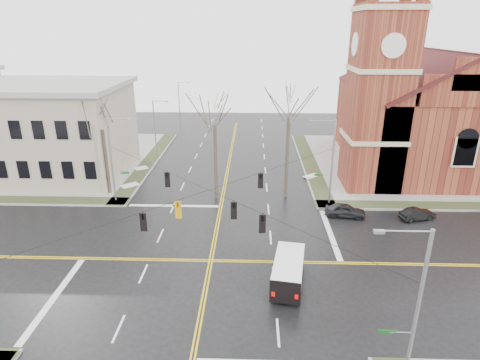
{
  "coord_description": "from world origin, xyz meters",
  "views": [
    {
      "loc": [
        3.3,
        -27.89,
        17.72
      ],
      "look_at": [
        2.18,
        6.0,
        4.74
      ],
      "focal_mm": 30.0,
      "sensor_mm": 36.0,
      "label": 1
    }
  ],
  "objects_px": {
    "streetlight_north_a": "(156,126)",
    "tree_ne": "(289,112)",
    "parked_car_a": "(345,210)",
    "church": "(419,104)",
    "streetlight_north_b": "(180,102)",
    "tree_nw_near": "(215,120)",
    "cargo_van": "(289,269)",
    "signal_pole_ne": "(331,160)",
    "signal_pole_se": "(415,306)",
    "tree_nw_far": "(102,125)",
    "signal_pole_nw": "(113,158)",
    "parked_car_b": "(417,214)"
  },
  "relations": [
    {
      "from": "parked_car_b",
      "to": "signal_pole_nw",
      "type": "bearing_deg",
      "value": 67.5
    },
    {
      "from": "signal_pole_se",
      "to": "streetlight_north_a",
      "type": "relative_size",
      "value": 1.12
    },
    {
      "from": "parked_car_a",
      "to": "streetlight_north_b",
      "type": "bearing_deg",
      "value": 39.94
    },
    {
      "from": "parked_car_b",
      "to": "tree_ne",
      "type": "distance_m",
      "value": 16.29
    },
    {
      "from": "signal_pole_nw",
      "to": "church",
      "type": "bearing_deg",
      "value": 20.21
    },
    {
      "from": "signal_pole_nw",
      "to": "streetlight_north_b",
      "type": "distance_m",
      "value": 36.51
    },
    {
      "from": "streetlight_north_a",
      "to": "parked_car_a",
      "type": "bearing_deg",
      "value": -39.99
    },
    {
      "from": "tree_ne",
      "to": "tree_nw_near",
      "type": "bearing_deg",
      "value": -174.59
    },
    {
      "from": "signal_pole_ne",
      "to": "tree_nw_near",
      "type": "relative_size",
      "value": 0.74
    },
    {
      "from": "streetlight_north_b",
      "to": "cargo_van",
      "type": "distance_m",
      "value": 53.54
    },
    {
      "from": "signal_pole_nw",
      "to": "streetlight_north_a",
      "type": "distance_m",
      "value": 16.52
    },
    {
      "from": "signal_pole_ne",
      "to": "parked_car_b",
      "type": "distance_m",
      "value": 9.88
    },
    {
      "from": "signal_pole_nw",
      "to": "parked_car_b",
      "type": "relative_size",
      "value": 2.56
    },
    {
      "from": "signal_pole_se",
      "to": "streetlight_north_a",
      "type": "height_order",
      "value": "signal_pole_se"
    },
    {
      "from": "parked_car_a",
      "to": "cargo_van",
      "type": "bearing_deg",
      "value": 159.4
    },
    {
      "from": "tree_ne",
      "to": "tree_nw_far",
      "type": "bearing_deg",
      "value": -179.92
    },
    {
      "from": "signal_pole_se",
      "to": "parked_car_a",
      "type": "distance_m",
      "value": 20.51
    },
    {
      "from": "signal_pole_ne",
      "to": "signal_pole_se",
      "type": "relative_size",
      "value": 1.0
    },
    {
      "from": "cargo_van",
      "to": "parked_car_b",
      "type": "height_order",
      "value": "cargo_van"
    },
    {
      "from": "signal_pole_nw",
      "to": "streetlight_north_a",
      "type": "bearing_deg",
      "value": 87.68
    },
    {
      "from": "tree_nw_far",
      "to": "tree_ne",
      "type": "relative_size",
      "value": 0.83
    },
    {
      "from": "streetlight_north_b",
      "to": "tree_nw_near",
      "type": "height_order",
      "value": "tree_nw_near"
    },
    {
      "from": "signal_pole_nw",
      "to": "parked_car_a",
      "type": "height_order",
      "value": "signal_pole_nw"
    },
    {
      "from": "church",
      "to": "tree_ne",
      "type": "distance_m",
      "value": 21.02
    },
    {
      "from": "signal_pole_se",
      "to": "parked_car_a",
      "type": "xyz_separation_m",
      "value": [
        1.24,
        20.02,
        -4.28
      ]
    },
    {
      "from": "signal_pole_ne",
      "to": "parked_car_b",
      "type": "bearing_deg",
      "value": -22.6
    },
    {
      "from": "church",
      "to": "tree_ne",
      "type": "xyz_separation_m",
      "value": [
        -17.75,
        -11.22,
        1.07
      ]
    },
    {
      "from": "signal_pole_nw",
      "to": "tree_ne",
      "type": "height_order",
      "value": "tree_ne"
    },
    {
      "from": "parked_car_b",
      "to": "tree_nw_far",
      "type": "height_order",
      "value": "tree_nw_far"
    },
    {
      "from": "parked_car_a",
      "to": "tree_nw_near",
      "type": "bearing_deg",
      "value": 81.42
    },
    {
      "from": "church",
      "to": "streetlight_north_b",
      "type": "height_order",
      "value": "church"
    },
    {
      "from": "tree_ne",
      "to": "parked_car_a",
      "type": "bearing_deg",
      "value": -42.27
    },
    {
      "from": "streetlight_north_a",
      "to": "cargo_van",
      "type": "relative_size",
      "value": 1.42
    },
    {
      "from": "signal_pole_se",
      "to": "tree_ne",
      "type": "height_order",
      "value": "tree_ne"
    },
    {
      "from": "tree_nw_near",
      "to": "tree_ne",
      "type": "xyz_separation_m",
      "value": [
        7.69,
        0.73,
        0.75
      ]
    },
    {
      "from": "tree_nw_near",
      "to": "parked_car_a",
      "type": "bearing_deg",
      "value": -18.05
    },
    {
      "from": "streetlight_north_a",
      "to": "tree_nw_near",
      "type": "xyz_separation_m",
      "value": [
        9.97,
        -15.16,
        4.28
      ]
    },
    {
      "from": "signal_pole_nw",
      "to": "parked_car_b",
      "type": "xyz_separation_m",
      "value": [
        30.82,
        -3.41,
        -4.37
      ]
    },
    {
      "from": "tree_nw_far",
      "to": "cargo_van",
      "type": "bearing_deg",
      "value": -40.86
    },
    {
      "from": "streetlight_north_a",
      "to": "tree_nw_near",
      "type": "relative_size",
      "value": 0.66
    },
    {
      "from": "tree_nw_near",
      "to": "signal_pole_ne",
      "type": "bearing_deg",
      "value": -6.37
    },
    {
      "from": "church",
      "to": "streetlight_north_b",
      "type": "relative_size",
      "value": 3.44
    },
    {
      "from": "signal_pole_ne",
      "to": "cargo_van",
      "type": "xyz_separation_m",
      "value": [
        -5.3,
        -14.28,
        -3.74
      ]
    },
    {
      "from": "tree_nw_far",
      "to": "tree_ne",
      "type": "height_order",
      "value": "tree_ne"
    },
    {
      "from": "church",
      "to": "cargo_van",
      "type": "xyz_separation_m",
      "value": [
        -18.75,
        -27.56,
        -7.23
      ]
    },
    {
      "from": "signal_pole_nw",
      "to": "parked_car_b",
      "type": "bearing_deg",
      "value": -6.31
    },
    {
      "from": "signal_pole_nw",
      "to": "signal_pole_se",
      "type": "distance_m",
      "value": 32.28
    },
    {
      "from": "church",
      "to": "streetlight_north_a",
      "type": "distance_m",
      "value": 35.78
    },
    {
      "from": "streetlight_north_a",
      "to": "tree_ne",
      "type": "xyz_separation_m",
      "value": [
        17.67,
        -14.43,
        5.03
      ]
    },
    {
      "from": "signal_pole_nw",
      "to": "tree_nw_far",
      "type": "xyz_separation_m",
      "value": [
        -1.52,
        2.04,
        2.95
      ]
    }
  ]
}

